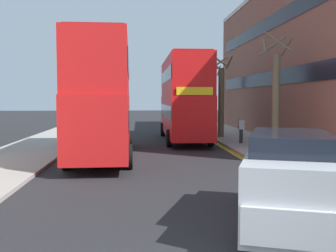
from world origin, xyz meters
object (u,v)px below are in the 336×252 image
at_px(double_decker_bus_away, 103,96).
at_px(pedestrian_far, 241,129).
at_px(double_decker_bus_oncoming, 184,96).
at_px(taxi_minivan, 290,180).

relative_size(double_decker_bus_away, pedestrian_far, 6.70).
xyz_separation_m(double_decker_bus_away, pedestrian_far, (8.01, 4.47, -2.04)).
bearing_deg(double_decker_bus_oncoming, pedestrian_far, -42.45).
bearing_deg(double_decker_bus_oncoming, double_decker_bus_away, -122.90).
distance_m(double_decker_bus_oncoming, pedestrian_far, 4.82).
relative_size(double_decker_bus_away, double_decker_bus_oncoming, 1.00).
relative_size(double_decker_bus_oncoming, taxi_minivan, 2.10).
bearing_deg(pedestrian_far, double_decker_bus_away, -150.85).
bearing_deg(taxi_minivan, pedestrian_far, 79.39).
xyz_separation_m(double_decker_bus_oncoming, pedestrian_far, (3.22, -2.94, -2.04)).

